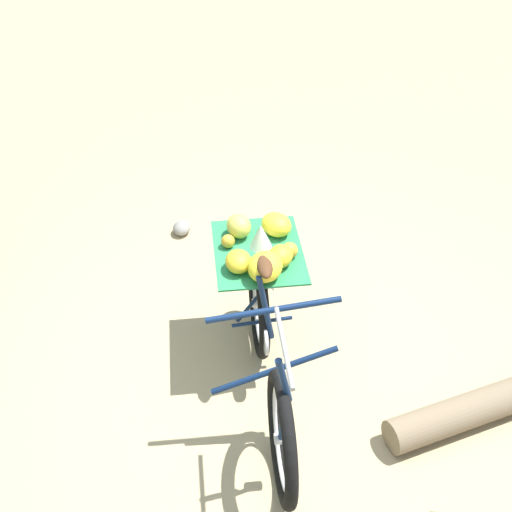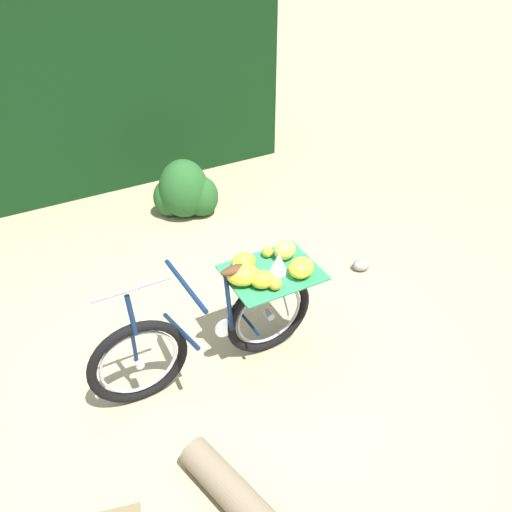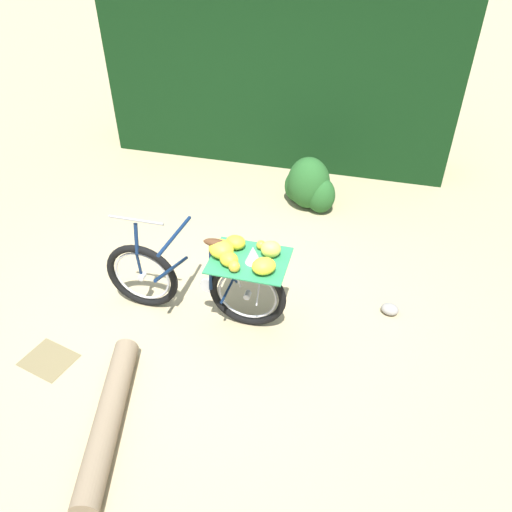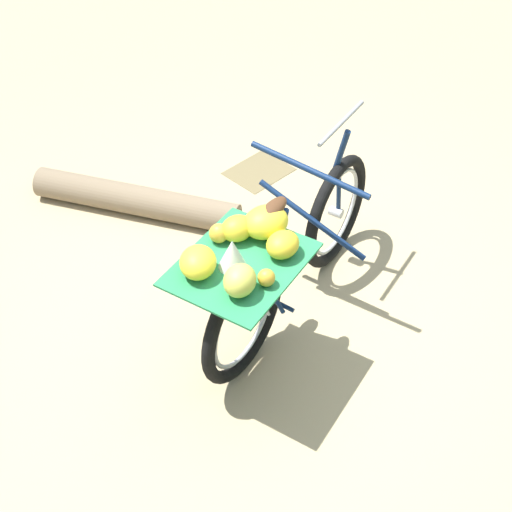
# 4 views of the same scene
# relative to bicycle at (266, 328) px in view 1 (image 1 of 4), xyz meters

# --- Properties ---
(ground_plane) EXTENTS (60.00, 60.00, 0.00)m
(ground_plane) POSITION_rel_bicycle_xyz_m (0.03, -0.14, -0.51)
(ground_plane) COLOR tan
(bicycle) EXTENTS (1.80, 0.86, 1.03)m
(bicycle) POSITION_rel_bicycle_xyz_m (0.00, 0.00, 0.00)
(bicycle) COLOR black
(bicycle) RESTS_ON ground_plane
(fallen_log) EXTENTS (0.88, 1.38, 0.21)m
(fallen_log) POSITION_rel_bicycle_xyz_m (0.04, 1.40, -0.41)
(fallen_log) COLOR #7F6B51
(fallen_log) RESTS_ON ground_plane
(path_stone) EXTENTS (0.17, 0.14, 0.11)m
(path_stone) POSITION_rel_bicycle_xyz_m (-1.53, -0.87, -0.46)
(path_stone) COLOR gray
(path_stone) RESTS_ON ground_plane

